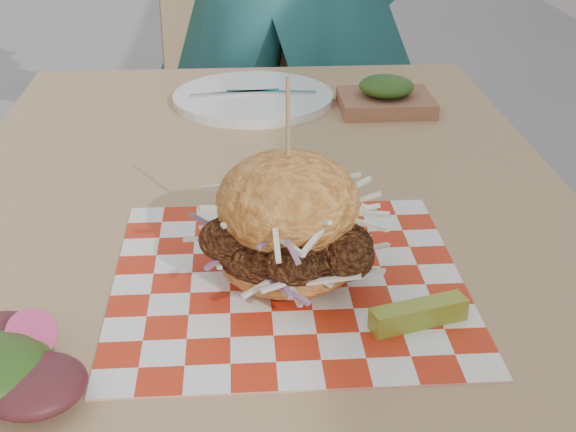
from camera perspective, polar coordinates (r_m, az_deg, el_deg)
name	(u,v)px	position (r m, az deg, el deg)	size (l,w,h in m)	color
patio_table	(263,257)	(1.04, -1.77, -2.94)	(0.80, 1.20, 0.75)	tan
patio_chair	(241,98)	(2.02, -3.36, 8.38)	(0.49, 0.49, 0.95)	tan
paper_liner	(288,280)	(0.83, 0.00, -4.56)	(0.36, 0.36, 0.00)	red
sandwich	(288,228)	(0.80, 0.00, -0.83)	(0.19, 0.19, 0.22)	gold
pickle_spear	(419,314)	(0.77, 9.27, -6.90)	(0.10, 0.02, 0.02)	#99B033
side_salad	(12,368)	(0.73, -19.05, -10.15)	(0.14, 0.14, 0.05)	#3F1419
place_setting	(253,98)	(1.36, -2.48, 8.40)	(0.27, 0.27, 0.02)	white
kraft_tray	(386,96)	(1.33, 6.98, 8.44)	(0.15, 0.12, 0.06)	#925E42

